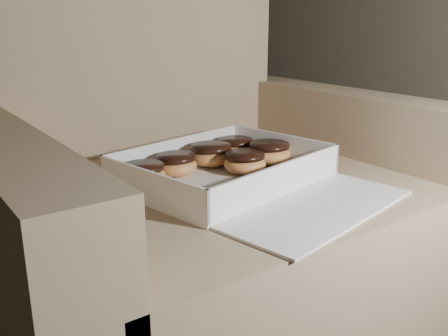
% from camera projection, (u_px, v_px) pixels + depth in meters
% --- Properties ---
extents(armchair, '(0.91, 0.77, 0.95)m').
position_uv_depth(armchair, '(201.00, 226.00, 1.09)').
color(armchair, '#857054').
rests_on(armchair, floor).
extents(bakery_box, '(0.46, 0.51, 0.07)m').
position_uv_depth(bakery_box, '(240.00, 179.00, 0.96)').
color(bakery_box, white).
rests_on(bakery_box, armchair).
extents(donut_a, '(0.09, 0.09, 0.04)m').
position_uv_depth(donut_a, '(143.00, 175.00, 0.93)').
color(donut_a, '#DC904D').
rests_on(donut_a, bakery_box).
extents(donut_b, '(0.08, 0.08, 0.04)m').
position_uv_depth(donut_b, '(176.00, 164.00, 1.00)').
color(donut_b, '#DC904D').
rests_on(donut_b, bakery_box).
extents(donut_c, '(0.09, 0.09, 0.04)m').
position_uv_depth(donut_c, '(245.00, 162.00, 1.01)').
color(donut_c, '#DC904D').
rests_on(donut_c, bakery_box).
extents(donut_d, '(0.09, 0.09, 0.05)m').
position_uv_depth(donut_d, '(269.00, 153.00, 1.07)').
color(donut_d, '#DC904D').
rests_on(donut_d, bakery_box).
extents(donut_e, '(0.09, 0.09, 0.05)m').
position_uv_depth(donut_e, '(211.00, 154.00, 1.06)').
color(donut_e, '#DC904D').
rests_on(donut_e, bakery_box).
extents(donut_f, '(0.08, 0.08, 0.04)m').
position_uv_depth(donut_f, '(235.00, 147.00, 1.12)').
color(donut_f, '#DC904D').
rests_on(donut_f, bakery_box).
extents(crumb_a, '(0.01, 0.01, 0.00)m').
position_uv_depth(crumb_a, '(285.00, 161.00, 1.09)').
color(crumb_a, black).
rests_on(crumb_a, bakery_box).
extents(crumb_b, '(0.01, 0.01, 0.00)m').
position_uv_depth(crumb_b, '(212.00, 204.00, 0.84)').
color(crumb_b, black).
rests_on(crumb_b, bakery_box).
extents(crumb_c, '(0.01, 0.01, 0.00)m').
position_uv_depth(crumb_c, '(258.00, 185.00, 0.94)').
color(crumb_c, black).
rests_on(crumb_c, bakery_box).
extents(crumb_d, '(0.01, 0.01, 0.00)m').
position_uv_depth(crumb_d, '(292.00, 170.00, 1.03)').
color(crumb_d, black).
rests_on(crumb_d, bakery_box).
extents(crumb_e, '(0.01, 0.01, 0.00)m').
position_uv_depth(crumb_e, '(277.00, 183.00, 0.95)').
color(crumb_e, black).
rests_on(crumb_e, bakery_box).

